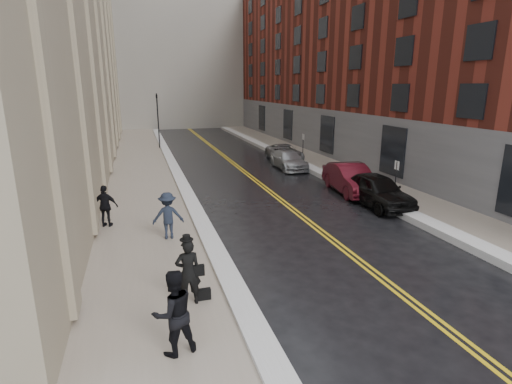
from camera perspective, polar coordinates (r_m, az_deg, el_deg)
ground at (r=11.68m, az=9.43°, el=-15.63°), size 160.00×160.00×0.00m
sidewalk_left at (r=25.64m, az=-15.92°, el=1.25°), size 4.00×64.00×0.15m
sidewalk_right at (r=29.02m, az=11.76°, el=3.07°), size 3.00×64.00×0.15m
lane_stripe_a at (r=26.59m, az=-0.95°, el=2.15°), size 0.12×64.00×0.01m
lane_stripe_b at (r=26.65m, az=-0.45°, el=2.18°), size 0.12×64.00×0.01m
snow_ridge_left at (r=25.74m, az=-10.82°, el=1.74°), size 0.70×60.80×0.26m
snow_ridge_right at (r=28.19m, az=8.44°, el=3.03°), size 0.85×60.80×0.30m
building_right at (r=38.98m, az=19.06°, el=18.76°), size 14.00×50.00×18.00m
traffic_signal at (r=39.12m, az=-13.84°, el=10.42°), size 0.18×0.15×5.20m
parking_sign_near at (r=21.56m, az=19.33°, el=1.94°), size 0.06×0.35×2.23m
parking_sign_far at (r=31.88m, az=6.73°, el=6.67°), size 0.06×0.35×2.23m
car_black at (r=20.99m, az=16.91°, el=0.26°), size 1.94×4.77×1.62m
car_maroon at (r=23.16m, az=13.38°, el=1.87°), size 2.30×5.13×1.63m
car_silver_near at (r=29.32m, az=4.63°, el=4.61°), size 1.87×4.52×1.31m
car_silver_far at (r=32.62m, az=4.12°, el=5.64°), size 2.14×4.58×1.27m
pedestrian_main at (r=11.02m, az=-9.69°, el=-11.24°), size 0.70×0.48×1.86m
pedestrian_a at (r=9.22m, az=-11.68°, el=-16.55°), size 1.12×0.97×1.97m
pedestrian_b at (r=15.74m, az=-12.47°, el=-3.30°), size 1.22×0.75×1.84m
pedestrian_c at (r=17.79m, az=-20.69°, el=-1.90°), size 1.12×0.74×1.78m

